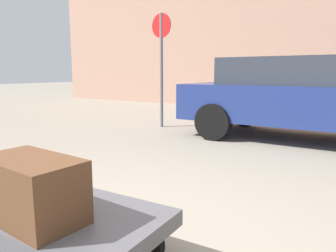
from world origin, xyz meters
TOP-DOWN VIEW (x-y plane):
  - luggage_cart at (0.00, 0.00)m, footprint 1.19×0.76m
  - duffel_bag_brown_stacked_top at (-0.08, -0.17)m, footprint 0.66×0.41m
  - parked_car at (0.69, 4.72)m, footprint 4.34×2.00m
  - no_parking_sign at (-2.19, 4.61)m, footprint 0.50×0.09m

SIDE VIEW (x-z plane):
  - luggage_cart at x=0.00m, z-range 0.10..0.44m
  - duffel_bag_brown_stacked_top at x=-0.08m, z-range 0.34..0.70m
  - parked_car at x=0.69m, z-range 0.05..1.47m
  - no_parking_sign at x=-2.19m, z-range 0.28..2.66m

